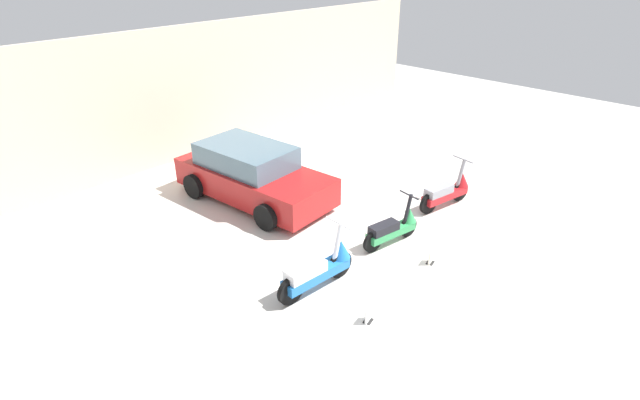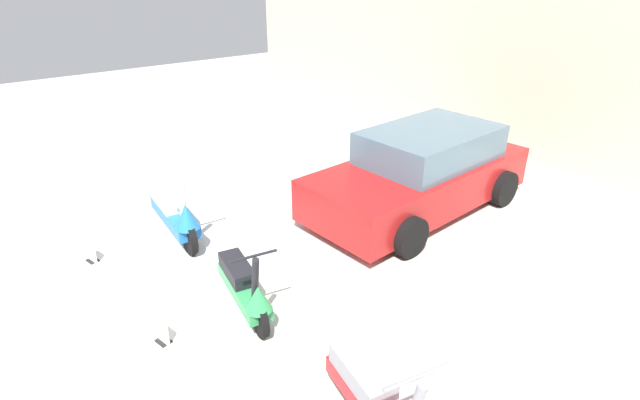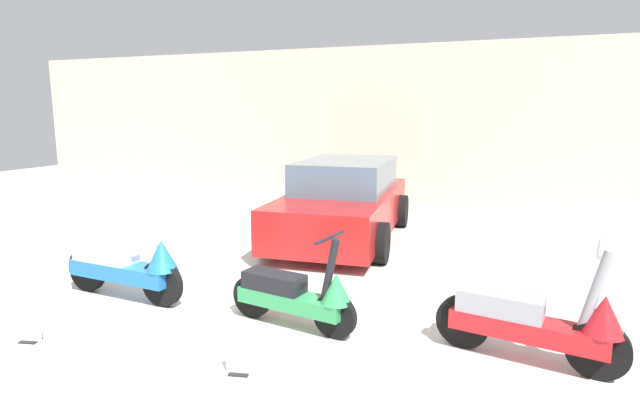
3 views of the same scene
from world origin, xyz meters
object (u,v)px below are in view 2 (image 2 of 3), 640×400
object	(u,v)px
scooter_front_left	(176,213)
placard_near_left_scooter	(91,253)
car_rear_left	(421,173)
placard_near_right_scooter	(162,333)
scooter_front_right	(245,287)

from	to	relation	value
scooter_front_left	placard_near_left_scooter	xyz separation A→B (m)	(-0.10, -1.14, -0.28)
car_rear_left	placard_near_right_scooter	distance (m)	4.43
scooter_front_left	placard_near_right_scooter	xyz separation A→B (m)	(1.93, -0.97, -0.28)
scooter_front_right	placard_near_left_scooter	size ratio (longest dim) A/B	5.19
scooter_front_right	placard_near_left_scooter	world-z (taller)	scooter_front_right
scooter_front_left	placard_near_right_scooter	world-z (taller)	scooter_front_left
car_rear_left	placard_near_right_scooter	xyz separation A→B (m)	(0.55, -4.37, -0.49)
placard_near_right_scooter	placard_near_left_scooter	bearing A→B (deg)	-175.34
scooter_front_left	placard_near_right_scooter	size ratio (longest dim) A/B	6.16
placard_near_left_scooter	scooter_front_right	bearing A→B (deg)	27.15
scooter_front_left	scooter_front_right	bearing A→B (deg)	2.94
car_rear_left	scooter_front_right	bearing A→B (deg)	6.21
placard_near_right_scooter	scooter_front_right	bearing A→B (deg)	84.14
scooter_front_right	car_rear_left	size ratio (longest dim) A/B	0.35
car_rear_left	placard_near_left_scooter	bearing A→B (deg)	-22.51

